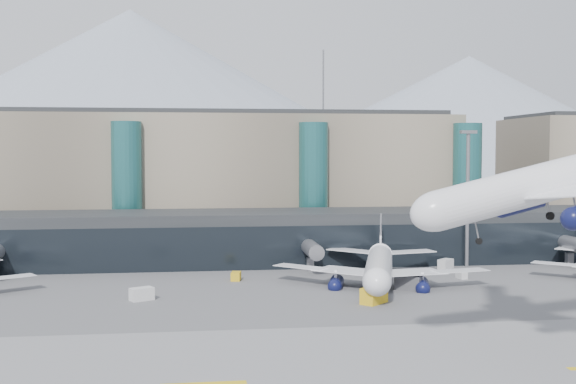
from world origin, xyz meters
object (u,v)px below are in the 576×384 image
at_px(veh_a, 142,294).
at_px(veh_b, 236,276).
at_px(lightmast_mid, 468,190).
at_px(hero_jet, 576,167).
at_px(veh_d, 446,264).
at_px(veh_g, 462,275).
at_px(veh_h, 374,295).
at_px(jet_parked_mid, 379,257).
at_px(veh_c, 409,283).

relative_size(veh_a, veh_b, 1.34).
distance_m(lightmast_mid, hero_jet, 58.46).
distance_m(veh_a, veh_d, 57.83).
relative_size(veh_g, veh_h, 0.50).
height_order(lightmast_mid, veh_d, lightmast_mid).
relative_size(jet_parked_mid, veh_b, 14.98).
relative_size(veh_a, veh_c, 0.81).
bearing_deg(veh_c, veh_h, -94.62).
relative_size(veh_a, veh_g, 1.58).
distance_m(veh_c, veh_d, 22.68).
relative_size(veh_c, veh_h, 0.97).
bearing_deg(veh_d, veh_a, 160.78).
height_order(hero_jet, veh_b, hero_jet).
bearing_deg(veh_b, veh_h, -128.16).
bearing_deg(veh_d, veh_c, -165.25).
height_order(veh_b, veh_d, veh_d).
height_order(hero_jet, veh_d, hero_jet).
bearing_deg(lightmast_mid, veh_a, -158.01).
height_order(veh_c, veh_d, veh_c).
distance_m(veh_c, veh_g, 14.63).
relative_size(jet_parked_mid, veh_c, 9.01).
height_order(veh_d, veh_h, veh_h).
height_order(jet_parked_mid, veh_g, jet_parked_mid).
distance_m(jet_parked_mid, veh_a, 38.55).
bearing_deg(lightmast_mid, jet_parked_mid, -143.36).
bearing_deg(veh_g, lightmast_mid, 146.00).
bearing_deg(veh_a, veh_g, -16.48).
relative_size(hero_jet, veh_g, 17.75).
height_order(lightmast_mid, veh_c, lightmast_mid).
distance_m(veh_b, veh_h, 27.93).
bearing_deg(veh_g, veh_a, -87.03).
bearing_deg(veh_c, veh_g, 71.74).
relative_size(lightmast_mid, veh_h, 6.10).
xyz_separation_m(veh_b, veh_c, (26.41, -11.71, 0.43)).
height_order(lightmast_mid, veh_b, lightmast_mid).
distance_m(veh_c, veh_h, 12.15).
distance_m(lightmast_mid, veh_c, 30.27).
height_order(lightmast_mid, jet_parked_mid, lightmast_mid).
xyz_separation_m(veh_b, veh_h, (18.49, -20.92, 0.45)).
xyz_separation_m(hero_jet, veh_c, (-7.15, 36.47, -18.90)).
xyz_separation_m(lightmast_mid, veh_h, (-25.46, -30.00, -13.26)).
height_order(veh_b, veh_g, veh_b).
distance_m(veh_a, veh_b, 20.54).
bearing_deg(jet_parked_mid, hero_jet, -150.08).
height_order(veh_a, veh_c, veh_c).
bearing_deg(jet_parked_mid, veh_c, -131.24).
bearing_deg(veh_g, veh_h, -57.28).
distance_m(hero_jet, veh_d, 58.74).
bearing_deg(veh_a, hero_jet, -63.61).
bearing_deg(jet_parked_mid, veh_d, -34.15).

